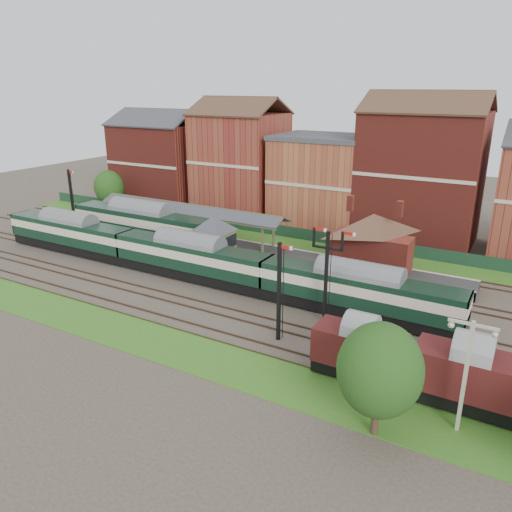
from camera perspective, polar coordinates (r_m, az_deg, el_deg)
The scene contains 20 objects.
ground at distance 49.84m, azimuth -4.00°, elevation -3.38°, with size 160.00×160.00×0.00m, color #473D33.
grass_back at distance 62.93m, azimuth 4.07°, elevation 1.49°, with size 90.00×4.50×0.06m, color #2D6619.
grass_front at distance 41.37m, azimuth -13.32°, elevation -8.80°, with size 90.00×5.00×0.06m, color #2D6619.
fence at distance 64.45m, azimuth 4.86°, elevation 2.57°, with size 90.00×0.12×1.50m, color #193823.
platform at distance 59.90m, azimuth -2.85°, elevation 1.07°, with size 55.00×3.40×1.00m, color #2D2D2D.
signal_box at distance 52.87m, azimuth -4.84°, elevation 1.61°, with size 5.40×5.40×6.00m.
brick_hut at distance 49.66m, azimuth 2.87°, elevation -1.96°, with size 3.20×2.64×2.94m.
station_building at distance 52.09m, azimuth 13.09°, elevation 1.78°, with size 8.10×8.10×5.90m.
canopy at distance 62.11m, azimuth -7.61°, elevation 5.50°, with size 26.00×3.89×4.08m.
semaphore_bracket at distance 40.85m, azimuth 8.09°, elevation -1.73°, with size 3.60×0.25×8.18m.
semaphore_platform_end at distance 73.91m, azimuth -20.34°, elevation 6.32°, with size 1.23×0.25×8.00m.
semaphore_siding at distance 37.97m, azimuth 2.67°, elevation -3.98°, with size 1.23×0.25×8.00m.
yard_lamp at distance 30.67m, azimuth 22.89°, elevation -11.94°, with size 2.60×0.22×7.00m.
town_backdrop at distance 69.35m, azimuth 7.36°, elevation 8.97°, with size 69.00×10.00×16.00m.
dmu_train at distance 51.00m, azimuth -7.48°, elevation -0.11°, with size 53.00×2.79×4.07m.
platform_railcar at distance 63.28m, azimuth -12.88°, elevation 3.64°, with size 19.88×3.13×4.58m.
goods_van_a at distance 33.71m, azimuth 23.18°, elevation -12.51°, with size 6.50×2.82×3.95m.
goods_van_b at distance 34.83m, azimuth 11.72°, elevation -10.45°, with size 6.04×2.62×3.67m.
tree_far at distance 28.80m, azimuth 13.95°, elevation -12.55°, with size 4.75×4.75×6.93m.
tree_back at distance 80.27m, azimuth -16.45°, elevation 7.54°, with size 4.51×4.51×6.59m.
Camera 1 is at (25.79, -38.17, 19.04)m, focal length 35.00 mm.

